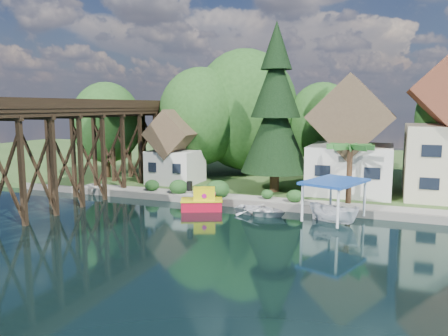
{
  "coord_description": "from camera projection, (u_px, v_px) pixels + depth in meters",
  "views": [
    {
      "loc": [
        10.32,
        -27.07,
        8.7
      ],
      "look_at": [
        -2.22,
        6.0,
        3.66
      ],
      "focal_mm": 35.0,
      "sensor_mm": 36.0,
      "label": 1
    }
  ],
  "objects": [
    {
      "name": "ground",
      "position": [
        223.0,
        234.0,
        29.91
      ],
      "size": [
        140.0,
        140.0,
        0.0
      ],
      "primitive_type": "plane",
      "color": "black",
      "rests_on": "ground"
    },
    {
      "name": "bank",
      "position": [
        309.0,
        166.0,
        61.34
      ],
      "size": [
        140.0,
        52.0,
        0.5
      ],
      "primitive_type": "cube",
      "color": "#305020",
      "rests_on": "ground"
    },
    {
      "name": "seawall",
      "position": [
        303.0,
        209.0,
        35.86
      ],
      "size": [
        60.0,
        0.4,
        0.62
      ],
      "primitive_type": "cube",
      "color": "slate",
      "rests_on": "ground"
    },
    {
      "name": "promenade",
      "position": [
        330.0,
        205.0,
        36.33
      ],
      "size": [
        50.0,
        2.6,
        0.06
      ],
      "primitive_type": "cube",
      "color": "gray",
      "rests_on": "bank"
    },
    {
      "name": "trestle_bridge",
      "position": [
        79.0,
        143.0,
        39.55
      ],
      "size": [
        4.12,
        44.18,
        9.3
      ],
      "color": "black",
      "rests_on": "ground"
    },
    {
      "name": "house_left",
      "position": [
        352.0,
        144.0,
        41.53
      ],
      "size": [
        7.64,
        8.64,
        11.02
      ],
      "color": "silver",
      "rests_on": "bank"
    },
    {
      "name": "shed",
      "position": [
        175.0,
        152.0,
        46.65
      ],
      "size": [
        5.09,
        5.4,
        7.85
      ],
      "color": "silver",
      "rests_on": "bank"
    },
    {
      "name": "bg_trees",
      "position": [
        300.0,
        119.0,
        48.2
      ],
      "size": [
        49.9,
        13.3,
        10.57
      ],
      "color": "#382314",
      "rests_on": "bank"
    },
    {
      "name": "shrubs",
      "position": [
        212.0,
        188.0,
        39.92
      ],
      "size": [
        15.76,
        2.47,
        1.7
      ],
      "color": "#153C16",
      "rests_on": "bank"
    },
    {
      "name": "conifer",
      "position": [
        275.0,
        111.0,
        41.06
      ],
      "size": [
        6.49,
        6.49,
        15.98
      ],
      "color": "#382314",
      "rests_on": "bank"
    },
    {
      "name": "palm_tree",
      "position": [
        350.0,
        149.0,
        36.25
      ],
      "size": [
        4.19,
        4.19,
        5.37
      ],
      "color": "#382314",
      "rests_on": "bank"
    },
    {
      "name": "tugboat",
      "position": [
        202.0,
        201.0,
        36.69
      ],
      "size": [
        3.93,
        3.09,
        2.51
      ],
      "color": "#B60C25",
      "rests_on": "ground"
    },
    {
      "name": "boat_white_a",
      "position": [
        261.0,
        209.0,
        35.17
      ],
      "size": [
        4.83,
        3.83,
        0.9
      ],
      "primitive_type": "imported",
      "rotation": [
        0.0,
        0.0,
        1.39
      ],
      "color": "silver",
      "rests_on": "ground"
    },
    {
      "name": "boat_canopy",
      "position": [
        334.0,
        205.0,
        32.58
      ],
      "size": [
        4.98,
        5.9,
        3.23
      ],
      "color": "white",
      "rests_on": "ground"
    }
  ]
}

